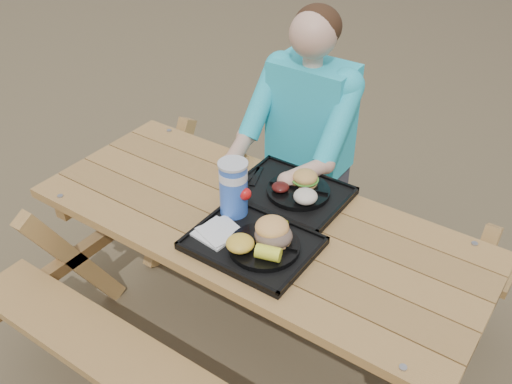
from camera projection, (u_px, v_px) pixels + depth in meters
The scene contains 18 objects.
ground at pixel (256, 346), 2.66m from camera, with size 60.00×60.00×0.00m, color #999999.
picnic_table at pixel (256, 288), 2.44m from camera, with size 1.80×1.49×0.75m, color #999999, non-canonical shape.
tray_near at pixel (252, 244), 2.09m from camera, with size 0.45×0.35×0.02m, color black.
tray_far at pixel (291, 194), 2.35m from camera, with size 0.45×0.35×0.02m, color black.
plate_near at pixel (264, 246), 2.05m from camera, with size 0.26×0.26×0.02m, color black.
plate_far at pixel (298, 191), 2.33m from camera, with size 0.26×0.26×0.02m, color black.
napkin_stack at pixel (217, 232), 2.12m from camera, with size 0.14×0.14×0.02m, color silver.
soda_cup at pixel (234, 189), 2.17m from camera, with size 0.11×0.11×0.22m, color blue.
condiment_bbq at pixel (272, 221), 2.16m from camera, with size 0.05×0.05×0.03m, color #340805.
condiment_mustard at pixel (284, 225), 2.14m from camera, with size 0.04×0.04×0.03m, color yellow.
sandwich at pixel (274, 226), 2.02m from camera, with size 0.13×0.13×0.13m, color #F5A956, non-canonical shape.
mac_cheese at pixel (240, 243), 2.01m from camera, with size 0.10×0.10×0.05m, color yellow.
corn_cob at pixel (268, 253), 1.96m from camera, with size 0.09×0.09×0.05m, color #FDFF35, non-canonical shape.
cutlery_far at pixel (256, 176), 2.43m from camera, with size 0.03×0.15×0.01m, color black.
burger at pixel (305, 174), 2.33m from camera, with size 0.11×0.11×0.09m, color #D99C4C, non-canonical shape.
baked_beans at pixel (280, 187), 2.31m from camera, with size 0.07×0.07×0.03m, color #49110E.
potato_salad at pixel (305, 196), 2.24m from camera, with size 0.10×0.10×0.05m, color beige.
diner at pixel (307, 159), 2.80m from camera, with size 0.48×0.84×1.28m, color #18AEAD, non-canonical shape.
Camera 1 is at (1.00, -1.44, 2.12)m, focal length 40.00 mm.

